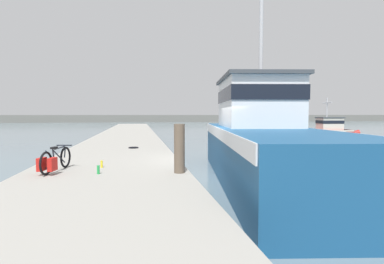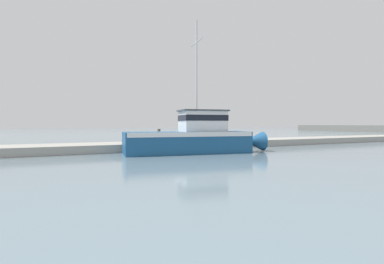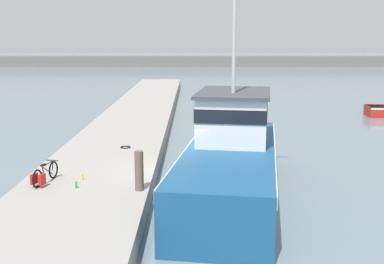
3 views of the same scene
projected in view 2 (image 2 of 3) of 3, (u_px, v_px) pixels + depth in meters
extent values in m
plane|color=slate|center=(188.00, 151.00, 26.72)|extent=(320.00, 320.00, 0.00)
cube|color=gray|center=(173.00, 145.00, 29.68)|extent=(4.48, 80.00, 0.71)
cube|color=navy|center=(188.00, 143.00, 24.83)|extent=(4.60, 10.78, 1.80)
cone|color=navy|center=(254.00, 141.00, 26.73)|extent=(1.98, 2.12, 1.71)
cube|color=silver|center=(188.00, 134.00, 24.81)|extent=(4.63, 10.58, 0.36)
cube|color=silver|center=(203.00, 122.00, 25.18)|extent=(2.94, 3.92, 1.70)
cube|color=black|center=(203.00, 118.00, 25.18)|extent=(3.00, 4.00, 0.48)
cube|color=#3D4247|center=(203.00, 111.00, 25.16)|extent=(3.17, 4.23, 0.12)
cylinder|color=#B2B2B7|center=(197.00, 65.00, 24.89)|extent=(0.14, 0.14, 7.49)
cylinder|color=#B2B2B7|center=(197.00, 42.00, 24.84)|extent=(2.69, 0.52, 0.10)
torus|color=black|center=(150.00, 138.00, 30.05)|extent=(0.18, 0.61, 0.61)
torus|color=black|center=(160.00, 138.00, 30.33)|extent=(0.18, 0.61, 0.61)
cylinder|color=#232833|center=(151.00, 139.00, 30.10)|extent=(0.11, 0.37, 0.17)
cylinder|color=#232833|center=(154.00, 137.00, 30.16)|extent=(0.07, 0.15, 0.47)
cylinder|color=#232833|center=(152.00, 137.00, 30.11)|extent=(0.14, 0.48, 0.35)
cylinder|color=#232833|center=(156.00, 137.00, 30.23)|extent=(0.18, 0.69, 0.47)
cylinder|color=#232833|center=(157.00, 135.00, 30.24)|extent=(0.15, 0.56, 0.05)
cylinder|color=#232833|center=(160.00, 137.00, 30.32)|extent=(0.06, 0.11, 0.31)
cylinder|color=#232833|center=(160.00, 135.00, 30.31)|extent=(0.44, 0.13, 0.04)
cube|color=black|center=(154.00, 135.00, 30.15)|extent=(0.15, 0.26, 0.05)
cube|color=red|center=(150.00, 139.00, 30.20)|extent=(0.18, 0.34, 0.34)
cube|color=red|center=(150.00, 139.00, 29.93)|extent=(0.18, 0.34, 0.34)
cylinder|color=brown|center=(159.00, 136.00, 26.90)|extent=(0.29, 0.29, 1.30)
torus|color=black|center=(210.00, 141.00, 30.84)|extent=(0.46, 0.46, 0.05)
cylinder|color=yellow|center=(162.00, 141.00, 29.34)|extent=(0.07, 0.07, 0.21)
cylinder|color=green|center=(153.00, 141.00, 28.88)|extent=(0.07, 0.07, 0.23)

